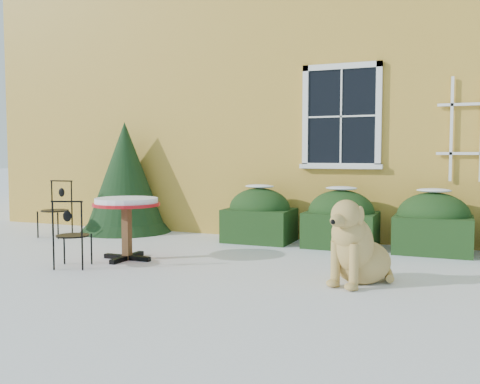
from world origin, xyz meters
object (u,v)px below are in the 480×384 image
at_px(dog, 356,249).
at_px(patio_chair_near, 72,234).
at_px(evergreen_shrub, 125,188).
at_px(bistro_table, 126,208).
at_px(patio_chair_far, 56,209).

bearing_deg(dog, patio_chair_near, -152.24).
distance_m(evergreen_shrub, bistro_table, 2.63).
height_order(bistro_table, patio_chair_far, patio_chair_far).
bearing_deg(patio_chair_near, bistro_table, -136.46).
relative_size(bistro_table, patio_chair_near, 1.05).
xyz_separation_m(patio_chair_far, dog, (5.29, -1.46, -0.09)).
height_order(evergreen_shrub, dog, evergreen_shrub).
distance_m(bistro_table, dog, 3.05).
bearing_deg(evergreen_shrub, dog, -27.62).
bearing_deg(patio_chair_far, patio_chair_near, -50.47).
bearing_deg(patio_chair_near, evergreen_shrub, -88.04).
height_order(patio_chair_near, dog, dog).
height_order(patio_chair_far, dog, patio_chair_far).
xyz_separation_m(evergreen_shrub, patio_chair_near, (1.16, -2.84, -0.37)).
bearing_deg(patio_chair_far, evergreen_shrub, 44.07).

